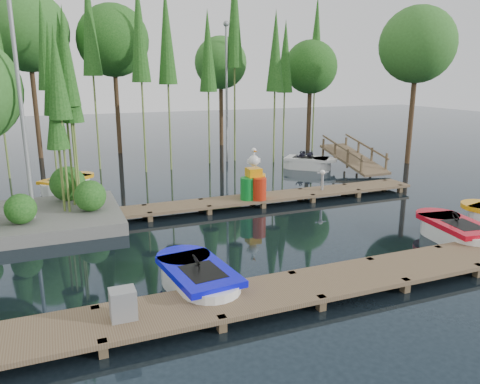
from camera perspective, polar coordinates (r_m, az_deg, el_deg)
name	(u,v)px	position (r m, az deg, el deg)	size (l,w,h in m)	color
ground_plane	(231,232)	(14.20, -1.12, -4.96)	(90.00, 90.00, 0.00)	#1A2630
near_dock	(306,287)	(10.35, 8.03, -11.34)	(18.00, 1.50, 0.50)	brown
far_dock	(232,201)	(16.70, -0.99, -1.16)	(15.00, 1.20, 0.50)	brown
tree_screen	(106,41)	(23.32, -16.03, 17.32)	(34.42, 18.53, 10.31)	#46311D
lamp_island	(19,88)	(15.04, -25.34, 11.36)	(0.30, 0.30, 7.25)	gray
lamp_rear	(227,81)	(25.11, -1.65, 13.36)	(0.30, 0.30, 7.25)	gray
ramp	(353,158)	(23.84, 13.67, 4.03)	(1.50, 3.94, 1.49)	brown
boat_blue	(198,280)	(10.48, -5.13, -10.69)	(1.55, 2.89, 0.93)	white
boat_red	(456,232)	(14.76, 24.80, -4.47)	(1.61, 2.91, 0.93)	white
boat_yellow_far	(67,184)	(20.42, -20.37, 0.92)	(2.62, 2.58, 1.27)	white
boat_white_far	(308,163)	(23.80, 8.29, 3.53)	(2.82, 2.68, 1.27)	white
utility_cabinet	(123,304)	(9.06, -14.07, -13.10)	(0.47, 0.39, 0.57)	gray
yellow_barrel	(257,185)	(16.95, 2.14, 0.81)	(0.57, 0.57, 0.86)	orange
drum_cluster	(255,184)	(16.72, 1.81, 1.01)	(1.06, 0.97, 1.83)	#0D7D27
seagull_post	(323,176)	(18.19, 10.03, 1.88)	(0.50, 0.27, 0.79)	gray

